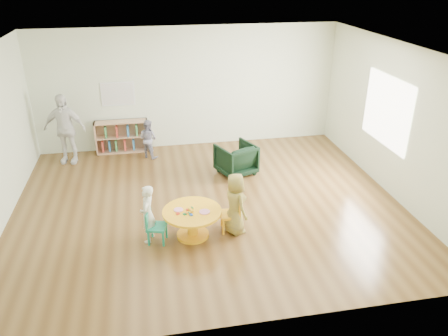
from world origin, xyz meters
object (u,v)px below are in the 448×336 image
at_px(activity_table, 192,219).
at_px(bookshelf, 121,136).
at_px(child_right, 235,204).
at_px(armchair, 236,159).
at_px(adult_caretaker, 65,129).
at_px(kid_chair_left, 154,226).
at_px(toddler, 148,139).
at_px(kid_chair_right, 233,213).
at_px(child_left, 148,214).

bearing_deg(activity_table, bookshelf, 107.55).
bearing_deg(child_right, armchair, -31.01).
bearing_deg(child_right, bookshelf, 7.89).
bearing_deg(adult_caretaker, kid_chair_left, -50.80).
bearing_deg(toddler, activity_table, 138.01).
distance_m(kid_chair_left, child_right, 1.33).
xyz_separation_m(kid_chair_left, child_right, (1.31, 0.05, 0.23)).
bearing_deg(toddler, armchair, -176.21).
xyz_separation_m(kid_chair_right, child_left, (-1.37, -0.05, 0.17)).
relative_size(kid_chair_right, toddler, 0.66).
bearing_deg(bookshelf, toddler, -37.33).
height_order(armchair, adult_caretaker, adult_caretaker).
relative_size(activity_table, child_right, 0.90).
bearing_deg(kid_chair_left, activity_table, 110.17).
xyz_separation_m(armchair, toddler, (-1.77, 1.20, 0.11)).
relative_size(kid_chair_left, kid_chair_right, 0.93).
relative_size(activity_table, bookshelf, 0.79).
xyz_separation_m(activity_table, child_left, (-0.70, 0.01, 0.16)).
xyz_separation_m(armchair, child_left, (-1.87, -2.14, 0.15)).
xyz_separation_m(kid_chair_right, toddler, (-1.27, 3.29, 0.13)).
bearing_deg(kid_chair_right, child_left, 95.82).
xyz_separation_m(activity_table, child_right, (0.70, -0.00, 0.20)).
distance_m(kid_chair_right, child_right, 0.22).
distance_m(kid_chair_right, armchair, 2.15).
distance_m(activity_table, armchair, 2.45).
xyz_separation_m(kid_chair_left, armchair, (1.78, 2.20, 0.03)).
bearing_deg(armchair, adult_caretaker, -42.29).
relative_size(activity_table, kid_chair_right, 1.61).
bearing_deg(child_left, toddler, -167.46).
xyz_separation_m(child_left, adult_caretaker, (-1.67, 3.41, 0.29)).
relative_size(armchair, child_right, 0.69).
bearing_deg(child_left, child_right, 103.67).
bearing_deg(toddler, kid_chair_left, 127.73).
bearing_deg(activity_table, kid_chair_left, -175.55).
bearing_deg(kid_chair_right, kid_chair_left, 98.65).
xyz_separation_m(kid_chair_left, adult_caretaker, (-1.76, 3.47, 0.48)).
bearing_deg(child_left, activity_table, 103.19).
distance_m(kid_chair_right, adult_caretaker, 4.56).
xyz_separation_m(activity_table, toddler, (-0.60, 3.35, 0.12)).
bearing_deg(toddler, adult_caretaker, 35.58).
distance_m(kid_chair_left, child_left, 0.22).
xyz_separation_m(child_left, child_right, (1.40, -0.01, 0.04)).
relative_size(activity_table, toddler, 1.07).
bearing_deg(kid_chair_left, kid_chair_right, 110.62).
distance_m(child_left, toddler, 3.34).
bearing_deg(adult_caretaker, kid_chair_right, -35.50).
height_order(activity_table, child_left, child_left).
relative_size(child_left, adult_caretaker, 0.62).
bearing_deg(bookshelf, kid_chair_left, -81.18).
relative_size(kid_chair_right, child_left, 0.61).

